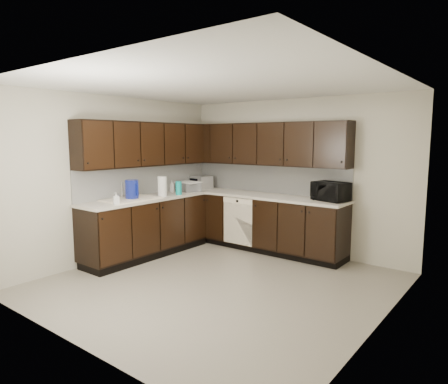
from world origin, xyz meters
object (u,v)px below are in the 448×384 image
object	(u,v)px
blue_pitcher	(132,190)
storage_bin	(188,187)
sink	(131,204)
toaster_oven	(201,182)
microwave	(330,191)

from	to	relation	value
blue_pitcher	storage_bin	bearing A→B (deg)	105.20
sink	toaster_oven	world-z (taller)	sink
microwave	sink	bearing A→B (deg)	-131.05
toaster_oven	sink	bearing A→B (deg)	-76.25
sink	blue_pitcher	world-z (taller)	blue_pitcher
microwave	blue_pitcher	world-z (taller)	blue_pitcher
toaster_oven	microwave	bearing A→B (deg)	12.65
sink	microwave	distance (m)	3.01
sink	storage_bin	world-z (taller)	sink
blue_pitcher	microwave	bearing A→B (deg)	50.09
storage_bin	blue_pitcher	world-z (taller)	blue_pitcher
toaster_oven	blue_pitcher	size ratio (longest dim) A/B	1.24
storage_bin	microwave	bearing A→B (deg)	10.94
toaster_oven	storage_bin	world-z (taller)	toaster_oven
sink	microwave	bearing A→B (deg)	35.90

